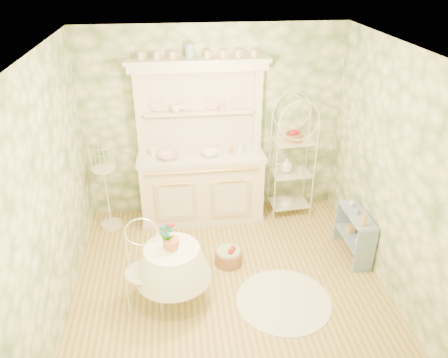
{
  "coord_description": "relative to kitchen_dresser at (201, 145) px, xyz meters",
  "views": [
    {
      "loc": [
        -0.52,
        -3.96,
        3.52
      ],
      "look_at": [
        0.0,
        0.5,
        1.15
      ],
      "focal_mm": 35.0,
      "sensor_mm": 36.0,
      "label": 1
    }
  ],
  "objects": [
    {
      "name": "cafe_chair",
      "position": [
        -0.75,
        -1.73,
        -0.69
      ],
      "size": [
        0.43,
        0.43,
        0.92
      ],
      "primitive_type": "cube",
      "rotation": [
        0.0,
        0.0,
        0.02
      ],
      "color": "white",
      "rests_on": "floor"
    },
    {
      "name": "ceiling",
      "position": [
        0.2,
        -1.52,
        1.56
      ],
      "size": [
        3.6,
        3.6,
        0.0
      ],
      "primitive_type": "plane",
      "color": "white",
      "rests_on": "floor"
    },
    {
      "name": "side_shelf",
      "position": [
        1.86,
        -1.13,
        -0.83
      ],
      "size": [
        0.32,
        0.75,
        0.63
      ],
      "primitive_type": "cube",
      "rotation": [
        0.0,
        0.0,
        0.07
      ],
      "color": "#7C94B7",
      "rests_on": "floor"
    },
    {
      "name": "bottle_blue",
      "position": [
        1.84,
        -1.13,
        -0.49
      ],
      "size": [
        0.06,
        0.06,
        0.1
      ],
      "primitive_type": "imported",
      "rotation": [
        0.0,
        0.0,
        0.4
      ],
      "color": "#7292C2",
      "rests_on": "side_shelf"
    },
    {
      "name": "wall_back",
      "position": [
        0.2,
        0.28,
        0.21
      ],
      "size": [
        3.6,
        3.6,
        0.0
      ],
      "primitive_type": "plane",
      "color": "#F4F0C6",
      "rests_on": "floor"
    },
    {
      "name": "cup_right",
      "position": [
        0.31,
        0.16,
        0.47
      ],
      "size": [
        0.11,
        0.11,
        0.1
      ],
      "primitive_type": "imported",
      "rotation": [
        0.0,
        0.0,
        0.1
      ],
      "color": "white",
      "rests_on": "kitchen_dresser"
    },
    {
      "name": "floor_basket",
      "position": [
        0.24,
        -1.13,
        -1.02
      ],
      "size": [
        0.38,
        0.38,
        0.24
      ],
      "primitive_type": "cylinder",
      "rotation": [
        0.0,
        0.0,
        0.02
      ],
      "color": "#9B6845",
      "rests_on": "floor"
    },
    {
      "name": "wall_right",
      "position": [
        2.0,
        -1.52,
        0.21
      ],
      "size": [
        3.6,
        3.6,
        0.0
      ],
      "primitive_type": "plane",
      "color": "#F4F0C6",
      "rests_on": "floor"
    },
    {
      "name": "cup_left",
      "position": [
        -0.32,
        0.16,
        0.47
      ],
      "size": [
        0.18,
        0.18,
        0.11
      ],
      "primitive_type": "imported",
      "rotation": [
        0.0,
        0.0,
        0.43
      ],
      "color": "white",
      "rests_on": "kitchen_dresser"
    },
    {
      "name": "wall_left",
      "position": [
        -1.6,
        -1.52,
        0.21
      ],
      "size": [
        3.6,
        3.6,
        0.0
      ],
      "primitive_type": "plane",
      "color": "#F4F0C6",
      "rests_on": "floor"
    },
    {
      "name": "kitchen_dresser",
      "position": [
        0.0,
        0.0,
        0.0
      ],
      "size": [
        1.87,
        0.61,
        2.29
      ],
      "primitive_type": "cube",
      "color": "white",
      "rests_on": "floor"
    },
    {
      "name": "potted_geranium",
      "position": [
        -0.48,
        -1.71,
        -0.3
      ],
      "size": [
        0.19,
        0.16,
        0.31
      ],
      "primitive_type": "imported",
      "rotation": [
        0.0,
        0.0,
        -0.33
      ],
      "color": "#3F7238",
      "rests_on": "round_table"
    },
    {
      "name": "wall_front",
      "position": [
        0.2,
        -3.32,
        0.21
      ],
      "size": [
        3.6,
        3.6,
        0.0
      ],
      "primitive_type": "plane",
      "color": "#F4F0C6",
      "rests_on": "floor"
    },
    {
      "name": "bowl_white",
      "position": [
        0.12,
        -0.05,
        -0.13
      ],
      "size": [
        0.29,
        0.29,
        0.08
      ],
      "primitive_type": "imported",
      "rotation": [
        0.0,
        0.0,
        0.22
      ],
      "color": "white",
      "rests_on": "kitchen_dresser"
    },
    {
      "name": "lace_rug",
      "position": [
        0.78,
        -1.87,
        -1.14
      ],
      "size": [
        1.32,
        1.32,
        0.01
      ],
      "primitive_type": "cylinder",
      "rotation": [
        0.0,
        0.0,
        -0.27
      ],
      "color": "white",
      "rests_on": "floor"
    },
    {
      "name": "bowl_floral",
      "position": [
        -0.44,
        -0.07,
        -0.13
      ],
      "size": [
        0.33,
        0.33,
        0.07
      ],
      "primitive_type": "imported",
      "rotation": [
        0.0,
        0.0,
        0.15
      ],
      "color": "white",
      "rests_on": "kitchen_dresser"
    },
    {
      "name": "round_table",
      "position": [
        -0.44,
        -1.7,
        -0.78
      ],
      "size": [
        0.74,
        0.74,
        0.74
      ],
      "primitive_type": "cylinder",
      "rotation": [
        0.0,
        0.0,
        0.1
      ],
      "color": "white",
      "rests_on": "floor"
    },
    {
      "name": "floor",
      "position": [
        0.2,
        -1.52,
        -1.15
      ],
      "size": [
        3.6,
        3.6,
        0.0
      ],
      "primitive_type": "plane",
      "color": "tan",
      "rests_on": "ground"
    },
    {
      "name": "bottle_amber",
      "position": [
        1.83,
        -1.37,
        -0.46
      ],
      "size": [
        0.08,
        0.08,
        0.18
      ],
      "primitive_type": "imported",
      "rotation": [
        0.0,
        0.0,
        -0.11
      ],
      "color": "tan",
      "rests_on": "side_shelf"
    },
    {
      "name": "bakers_rack",
      "position": [
        1.3,
        -0.0,
        -0.25
      ],
      "size": [
        0.59,
        0.45,
        1.78
      ],
      "primitive_type": "cube",
      "rotation": [
        0.0,
        0.0,
        0.09
      ],
      "color": "white",
      "rests_on": "floor"
    },
    {
      "name": "birdcage_stand",
      "position": [
        -1.32,
        -0.09,
        -0.43
      ],
      "size": [
        0.37,
        0.37,
        1.44
      ],
      "primitive_type": "cube",
      "rotation": [
        0.0,
        0.0,
        -0.09
      ],
      "color": "white",
      "rests_on": "floor"
    },
    {
      "name": "bottle_glass",
      "position": [
        1.85,
        -0.92,
        -0.5
      ],
      "size": [
        0.09,
        0.09,
        0.09
      ],
      "primitive_type": "imported",
      "rotation": [
        0.0,
        0.0,
        0.31
      ],
      "color": "silver",
      "rests_on": "side_shelf"
    }
  ]
}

